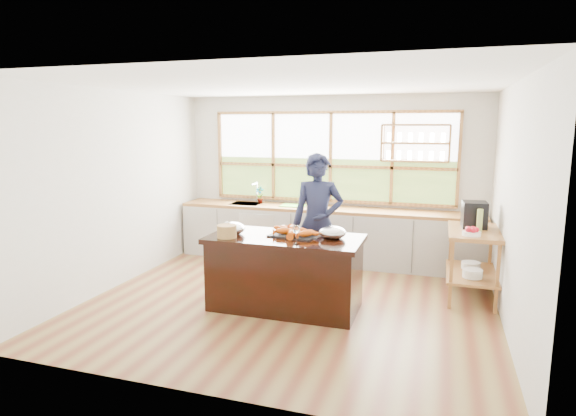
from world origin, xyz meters
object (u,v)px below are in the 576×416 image
at_px(island, 285,272).
at_px(cook, 318,223).
at_px(espresso_machine, 474,215).
at_px(wicker_basket, 227,231).

xyz_separation_m(island, cook, (0.21, 0.77, 0.48)).
xyz_separation_m(cook, espresso_machine, (1.98, 0.48, 0.14)).
bearing_deg(espresso_machine, island, -154.58).
height_order(island, wicker_basket, wicker_basket).
bearing_deg(espresso_machine, cook, -170.75).
distance_m(cook, espresso_machine, 2.04).
height_order(island, espresso_machine, espresso_machine).
bearing_deg(espresso_machine, wicker_basket, -156.43).
relative_size(island, espresso_machine, 5.42).
distance_m(island, wicker_basket, 0.87).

